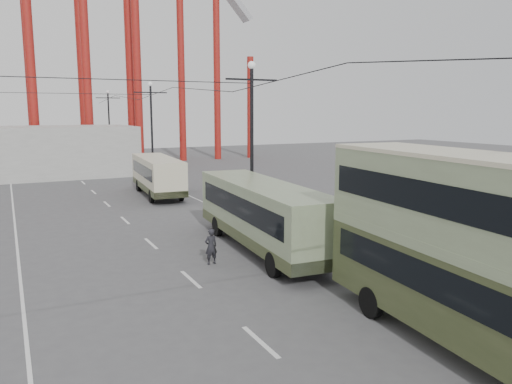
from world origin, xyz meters
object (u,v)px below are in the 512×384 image
single_decker_green (263,213)px  pedestrian (211,246)px  double_decker_bus (472,243)px  single_decker_cream (158,174)px

single_decker_green → pedestrian: single_decker_green is taller
double_decker_bus → single_decker_green: double_decker_bus is taller
single_decker_green → pedestrian: 3.34m
double_decker_bus → pedestrian: double_decker_bus is taller
double_decker_bus → single_decker_green: 11.54m
double_decker_bus → single_decker_cream: bearing=95.8°
double_decker_bus → single_decker_cream: (-0.58, 28.95, -1.36)m
double_decker_bus → single_decker_cream: size_ratio=1.06×
double_decker_bus → pedestrian: (-3.41, 10.47, -2.26)m
single_decker_cream → single_decker_green: bearing=-85.0°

